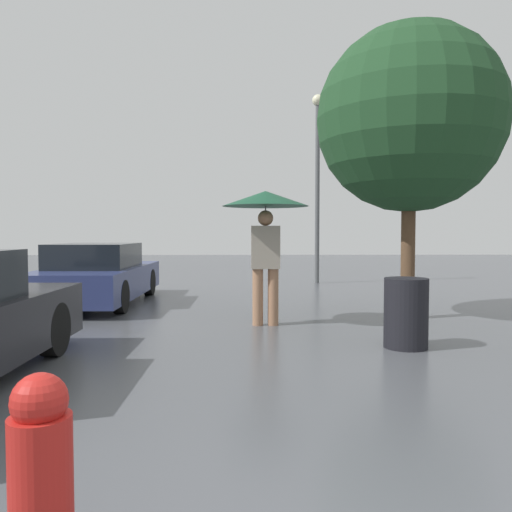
# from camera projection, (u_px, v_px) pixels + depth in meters

# --- Properties ---
(pedestrian) EXTENTS (1.28, 1.28, 2.00)m
(pedestrian) POSITION_uv_depth(u_px,v_px,m) (266.00, 214.00, 7.37)
(pedestrian) COLOR #9E7051
(pedestrian) RESTS_ON ground_plane
(parked_car_farthest) EXTENTS (1.67, 4.08, 1.18)m
(parked_car_farthest) POSITION_uv_depth(u_px,v_px,m) (98.00, 276.00, 9.72)
(parked_car_farthest) COLOR navy
(parked_car_farthest) RESTS_ON ground_plane
(tree) EXTENTS (2.94, 2.94, 4.65)m
(tree) POSITION_uv_depth(u_px,v_px,m) (410.00, 120.00, 7.88)
(tree) COLOR brown
(tree) RESTS_ON ground_plane
(street_lamp) EXTENTS (0.31, 0.31, 5.12)m
(street_lamp) POSITION_uv_depth(u_px,v_px,m) (317.00, 167.00, 13.56)
(street_lamp) COLOR #515456
(street_lamp) RESTS_ON ground_plane
(trash_bin) EXTENTS (0.52, 0.52, 0.84)m
(trash_bin) POSITION_uv_depth(u_px,v_px,m) (406.00, 313.00, 5.98)
(trash_bin) COLOR black
(trash_bin) RESTS_ON ground_plane
(fire_hydrant) EXTENTS (0.24, 0.24, 0.84)m
(fire_hydrant) POSITION_uv_depth(u_px,v_px,m) (41.00, 480.00, 1.94)
(fire_hydrant) COLOR #B21E19
(fire_hydrant) RESTS_ON ground_plane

